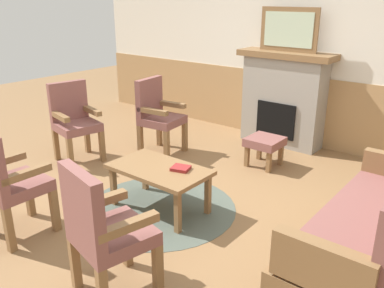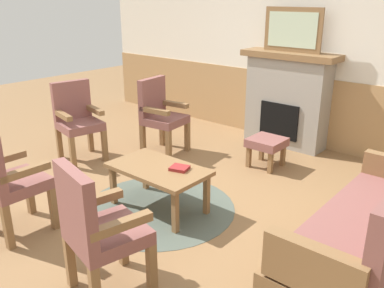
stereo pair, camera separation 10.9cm
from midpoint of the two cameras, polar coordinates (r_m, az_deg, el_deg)
name	(u,v)px [view 2 (the right image)]	position (r m, az deg, el deg)	size (l,w,h in m)	color
ground_plane	(169,204)	(4.18, -2.39, -8.36)	(14.00, 14.00, 0.00)	olive
wall_back	(300,48)	(5.89, 15.25, 12.76)	(7.20, 0.14, 2.70)	silver
fireplace	(287,99)	(5.78, 13.57, 6.13)	(1.30, 0.44, 1.28)	gray
framed_picture	(293,30)	(5.64, 14.34, 15.10)	(0.80, 0.04, 0.56)	brown
couch	(370,231)	(3.29, 24.29, -10.89)	(0.70, 1.80, 0.98)	brown
coffee_table	(158,172)	(3.95, -3.91, -3.94)	(0.96, 0.56, 0.44)	brown
round_rug	(159,208)	(4.12, -3.79, -8.80)	(1.49, 1.49, 0.01)	#4C564C
book_on_table	(179,168)	(3.86, -0.94, -3.37)	(0.16, 0.15, 0.03)	maroon
footstool	(267,144)	(5.05, 10.92, -0.05)	(0.40, 0.40, 0.36)	brown
armchair_near_fireplace	(160,113)	(5.38, -3.84, 4.37)	(0.54, 0.54, 0.98)	brown
armchair_by_window_left	(77,117)	(5.34, -15.08, 3.58)	(0.57, 0.57, 0.98)	brown
armchair_front_left	(97,226)	(2.84, -11.94, -11.10)	(0.57, 0.57, 0.98)	brown
armchair_front_center	(6,177)	(3.80, -23.69, -4.20)	(0.49, 0.49, 0.98)	brown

